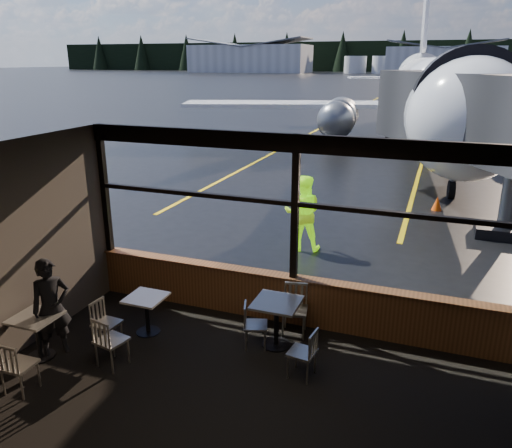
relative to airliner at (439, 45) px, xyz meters
The scene contains 29 objects.
ground_plane 97.94m from the airliner, 90.91° to the left, with size 520.00×520.00×0.00m, color black.
carpet_floor 25.84m from the airliner, 93.52° to the right, with size 8.00×6.00×0.01m, color black.
ceiling 25.34m from the airliner, 93.52° to the right, with size 8.00×6.00×0.04m, color #38332D.
window_sill 22.82m from the airliner, 94.00° to the right, with size 8.00×0.28×0.90m, color brown.
window_header 22.37m from the airliner, 94.00° to the right, with size 8.00×0.18×0.30m, color black.
mullion_left 23.11m from the airliner, 103.91° to the right, with size 0.12×0.12×2.60m, color black.
mullion_centre 22.50m from the airliner, 94.00° to the right, with size 0.12×0.12×2.60m, color black.
window_transom 22.49m from the airliner, 94.00° to the right, with size 8.00×0.10×0.08m, color black.
airliner is the anchor object (origin of this frame).
jet_bridge 17.10m from the airliner, 83.02° to the right, with size 9.11×11.14×4.86m, color #2A2A2D, non-canonical shape.
cafe_table_near 23.67m from the airliner, 93.94° to the right, with size 0.76×0.76×0.83m, color gray, non-canonical shape.
cafe_table_mid 24.33m from the airliner, 99.37° to the right, with size 0.65×0.65×0.71m, color #A7A39A, non-canonical shape.
cafe_table_left 25.79m from the airliner, 101.67° to the right, with size 0.68×0.68×0.75m, color #A19D94, non-canonical shape.
chair_near_e 24.32m from the airliner, 92.28° to the right, with size 0.45×0.45×0.82m, color #A9A599, non-canonical shape.
chair_near_w 23.85m from the airliner, 94.68° to the right, with size 0.44×0.44×0.81m, color #B5AFA3, non-canonical shape.
chair_near_n 23.19m from the airliner, 93.55° to the right, with size 0.51×0.51×0.93m, color #ABA59A, non-canonical shape.
chair_mid_s 25.34m from the airliner, 98.90° to the right, with size 0.49×0.49×0.90m, color beige, non-canonical shape.
chair_mid_w 24.97m from the airliner, 100.06° to the right, with size 0.45×0.45×0.83m, color beige, non-canonical shape.
chair_left_s 26.47m from the airliner, 100.44° to the right, with size 0.48×0.48×0.88m, color beige, non-canonical shape.
passenger 25.47m from the airliner, 101.41° to the right, with size 0.61×0.40×1.67m, color black.
ground_crew 19.14m from the airliner, 97.41° to the right, with size 0.94×0.74×1.94m, color #BFF219.
cone_nose 14.52m from the airliner, 86.66° to the right, with size 0.33×0.33×0.45m, color #DF6107.
cone_wing 9.09m from the airliner, 154.08° to the right, with size 0.41×0.41×0.57m, color #FC5A07.
hangar_left 173.25m from the airliner, 114.39° to the left, with size 45.00×18.00×11.00m, color silver, non-canonical shape.
hangar_mid 162.79m from the airliner, 90.55° to the left, with size 38.00×15.00×10.00m, color silver, non-canonical shape.
fuel_tank_a 162.88m from the airliner, 101.17° to the left, with size 8.00×8.00×6.00m, color silver.
fuel_tank_b 161.25m from the airliner, 97.68° to the left, with size 8.00×8.00×6.00m, color silver.
fuel_tank_c 160.22m from the airliner, 94.14° to the left, with size 8.00×8.00×6.00m, color silver.
treeline 187.79m from the airliner, 90.47° to the left, with size 360.00×3.00×12.00m, color black.
Camera 1 is at (2.25, -8.00, 4.67)m, focal length 35.00 mm.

